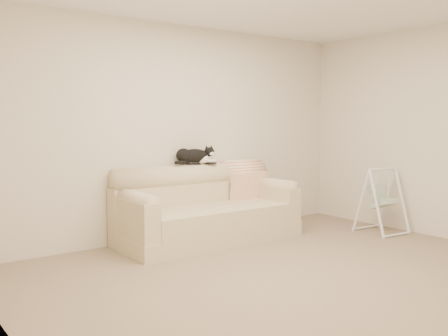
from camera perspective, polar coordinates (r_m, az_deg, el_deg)
name	(u,v)px	position (r m, az deg, el deg)	size (l,w,h in m)	color
ground_plane	(294,274)	(4.84, 7.97, -11.86)	(5.00, 5.00, 0.00)	#7D6A54
room_shell	(296,111)	(4.63, 8.21, 6.52)	(5.04, 4.04, 2.60)	beige
sofa	(205,211)	(6.04, -2.14, -4.94)	(2.20, 0.93, 0.90)	#C8B58F
remote_a	(193,164)	(6.16, -3.57, 0.51)	(0.18, 0.07, 0.03)	black
remote_b	(210,163)	(6.25, -1.62, 0.57)	(0.15, 0.16, 0.02)	black
tuxedo_cat	(194,156)	(6.17, -3.44, 1.42)	(0.58, 0.25, 0.23)	black
throw_blanket	(242,175)	(6.60, 2.08, -0.77)	(0.57, 0.38, 0.58)	#DB774A
baby_swing	(381,200)	(6.74, 17.54, -3.52)	(0.56, 0.59, 0.84)	white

